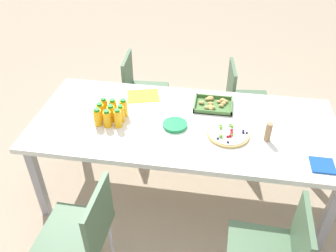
{
  "coord_description": "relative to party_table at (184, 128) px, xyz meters",
  "views": [
    {
      "loc": [
        0.22,
        -2.1,
        2.27
      ],
      "look_at": [
        -0.11,
        -0.09,
        0.75
      ],
      "focal_mm": 37.23,
      "sensor_mm": 36.0,
      "label": 1
    }
  ],
  "objects": [
    {
      "name": "napkin_stack",
      "position": [
        0.93,
        -0.33,
        0.06
      ],
      "size": [
        0.15,
        0.15,
        0.01
      ],
      "primitive_type": "cube",
      "color": "#194CA5",
      "rests_on": "party_table"
    },
    {
      "name": "party_table",
      "position": [
        0.0,
        0.0,
        0.0
      ],
      "size": [
        2.27,
        0.99,
        0.73
      ],
      "color": "silver",
      "rests_on": "ground_plane"
    },
    {
      "name": "ground_plane",
      "position": [
        0.0,
        0.0,
        -0.68
      ],
      "size": [
        12.0,
        12.0,
        0.0
      ],
      "primitive_type": "plane",
      "color": "tan"
    },
    {
      "name": "juice_bottle_7",
      "position": [
        -0.55,
        0.02,
        0.12
      ],
      "size": [
        0.06,
        0.06,
        0.13
      ],
      "color": "#FAAB14",
      "rests_on": "party_table"
    },
    {
      "name": "juice_bottle_6",
      "position": [
        -0.62,
        0.02,
        0.12
      ],
      "size": [
        0.05,
        0.05,
        0.14
      ],
      "color": "#F9AD14",
      "rests_on": "party_table"
    },
    {
      "name": "chair_far_left",
      "position": [
        -0.54,
        0.82,
        -0.18
      ],
      "size": [
        0.42,
        0.42,
        0.83
      ],
      "rotation": [
        0.0,
        0.0,
        -1.51
      ],
      "color": "#4C6B4C",
      "rests_on": "ground_plane"
    },
    {
      "name": "fruit_pizza",
      "position": [
        0.33,
        -0.1,
        0.07
      ],
      "size": [
        0.3,
        0.3,
        0.05
      ],
      "color": "tan",
      "rests_on": "party_table"
    },
    {
      "name": "chair_near_right",
      "position": [
        0.64,
        -0.84,
        -0.18
      ],
      "size": [
        0.42,
        0.42,
        0.83
      ],
      "rotation": [
        0.0,
        0.0,
        1.53
      ],
      "color": "#4C6B4C",
      "rests_on": "ground_plane"
    },
    {
      "name": "juice_bottle_5",
      "position": [
        -0.47,
        -0.06,
        0.12
      ],
      "size": [
        0.05,
        0.05,
        0.14
      ],
      "color": "#FAAD14",
      "rests_on": "party_table"
    },
    {
      "name": "snack_tray",
      "position": [
        0.2,
        0.26,
        0.07
      ],
      "size": [
        0.3,
        0.24,
        0.04
      ],
      "color": "#477238",
      "rests_on": "party_table"
    },
    {
      "name": "plate_stack",
      "position": [
        -0.06,
        -0.06,
        0.07
      ],
      "size": [
        0.18,
        0.18,
        0.02
      ],
      "color": "#1E8C4C",
      "rests_on": "party_table"
    },
    {
      "name": "cardboard_tube",
      "position": [
        0.6,
        -0.12,
        0.13
      ],
      "size": [
        0.04,
        0.04,
        0.14
      ],
      "primitive_type": "cylinder",
      "color": "#9E7A56",
      "rests_on": "party_table"
    },
    {
      "name": "juice_bottle_0",
      "position": [
        -0.62,
        -0.13,
        0.12
      ],
      "size": [
        0.06,
        0.06,
        0.14
      ],
      "color": "#FAAB14",
      "rests_on": "party_table"
    },
    {
      "name": "juice_bottle_1",
      "position": [
        -0.55,
        -0.13,
        0.12
      ],
      "size": [
        0.06,
        0.06,
        0.14
      ],
      "color": "#FAAD14",
      "rests_on": "party_table"
    },
    {
      "name": "juice_bottle_3",
      "position": [
        -0.63,
        -0.05,
        0.12
      ],
      "size": [
        0.06,
        0.06,
        0.14
      ],
      "color": "#FAAE14",
      "rests_on": "party_table"
    },
    {
      "name": "juice_bottle_4",
      "position": [
        -0.54,
        -0.06,
        0.12
      ],
      "size": [
        0.06,
        0.06,
        0.13
      ],
      "color": "#F9AE14",
      "rests_on": "party_table"
    },
    {
      "name": "chair_near_left",
      "position": [
        -0.5,
        -0.88,
        -0.18
      ],
      "size": [
        0.41,
        0.41,
        0.83
      ],
      "rotation": [
        0.0,
        0.0,
        1.54
      ],
      "color": "#4C6B4C",
      "rests_on": "ground_plane"
    },
    {
      "name": "chair_far_right",
      "position": [
        0.47,
        0.8,
        -0.18
      ],
      "size": [
        0.44,
        0.44,
        0.83
      ],
      "rotation": [
        0.0,
        0.0,
        -1.46
      ],
      "color": "#4C6B4C",
      "rests_on": "ground_plane"
    },
    {
      "name": "juice_bottle_2",
      "position": [
        -0.47,
        -0.13,
        0.13
      ],
      "size": [
        0.06,
        0.06,
        0.15
      ],
      "color": "#F8AD14",
      "rests_on": "party_table"
    },
    {
      "name": "juice_bottle_8",
      "position": [
        -0.47,
        0.02,
        0.12
      ],
      "size": [
        0.06,
        0.06,
        0.14
      ],
      "color": "#F9AD14",
      "rests_on": "party_table"
    },
    {
      "name": "paper_folder",
      "position": [
        -0.38,
        0.31,
        0.06
      ],
      "size": [
        0.31,
        0.26,
        0.01
      ],
      "primitive_type": "cube",
      "rotation": [
        0.0,
        0.0,
        0.28
      ],
      "color": "yellow",
      "rests_on": "party_table"
    }
  ]
}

